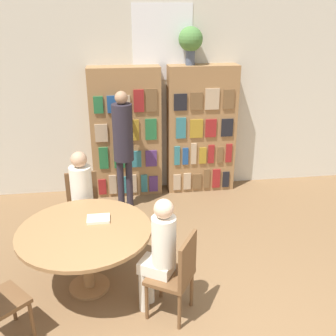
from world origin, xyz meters
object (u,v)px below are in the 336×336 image
chair_left_side (83,204)px  chair_far_side (177,272)px  flower_vase (191,41)px  librarian_standing (123,139)px  bookshelf_left (126,133)px  seated_reader_left (82,195)px  bookshelf_right (201,130)px  reading_table (85,238)px  seated_reader_right (159,250)px

chair_left_side → chair_far_side: (0.98, -1.55, 0.00)m
flower_vase → librarian_standing: flower_vase is taller
bookshelf_left → chair_far_side: (0.35, -2.88, -0.51)m
flower_vase → chair_far_side: size_ratio=0.61×
chair_left_side → seated_reader_left: bearing=90.0°
bookshelf_right → chair_far_side: (-0.85, -2.88, -0.51)m
flower_vase → bookshelf_right: bearing=-1.3°
seated_reader_left → librarian_standing: librarian_standing is taller
bookshelf_left → reading_table: (-0.53, -2.35, -0.38)m
bookshelf_right → chair_left_side: 2.31m
reading_table → chair_far_side: size_ratio=1.53×
bookshelf_left → seated_reader_left: 1.65m
seated_reader_right → chair_left_side: bearing=60.1°
flower_vase → seated_reader_left: size_ratio=0.44×
seated_reader_left → flower_vase: bearing=-142.0°
flower_vase → seated_reader_right: 3.35m
bookshelf_left → reading_table: 2.44m
chair_left_side → seated_reader_right: seated_reader_right is taller
reading_table → seated_reader_right: (0.72, -0.43, 0.07)m
seated_reader_left → librarian_standing: 1.20m
reading_table → seated_reader_left: bearing=95.1°
reading_table → seated_reader_right: bearing=-30.9°
bookshelf_right → chair_left_side: bookshelf_right is taller
flower_vase → seated_reader_left: (-1.61, -1.51, -1.66)m
chair_far_side → bookshelf_right: bearing=14.4°
chair_far_side → flower_vase: bearing=18.2°
bookshelf_left → seated_reader_left: size_ratio=1.61×
seated_reader_right → librarian_standing: (-0.25, 2.28, 0.38)m
reading_table → chair_left_side: bearing=95.1°
reading_table → bookshelf_left: bearing=77.2°
reading_table → seated_reader_right: size_ratio=1.10×
bookshelf_left → chair_left_side: bearing=-115.3°
bookshelf_right → seated_reader_left: bearing=-140.4°
bookshelf_left → seated_reader_left: bearing=-112.1°
librarian_standing → chair_left_side: bearing=-124.5°
chair_left_side → seated_reader_right: 1.68m
reading_table → seated_reader_right: 0.85m
reading_table → chair_far_side: (0.88, -0.53, -0.13)m
librarian_standing → seated_reader_left: bearing=-118.8°
chair_left_side → librarian_standing: bearing=-129.6°
flower_vase → seated_reader_right: bearing=-106.1°
flower_vase → chair_far_side: 3.50m
seated_reader_left → chair_far_side: bearing=119.8°
bookshelf_right → flower_vase: size_ratio=3.70×
flower_vase → chair_far_side: flower_vase is taller
chair_far_side → librarian_standing: size_ratio=0.51×
seated_reader_left → seated_reader_right: seated_reader_left is taller
chair_far_side → librarian_standing: (-0.41, 2.38, 0.58)m
bookshelf_right → chair_far_side: 3.04m
flower_vase → seated_reader_left: bearing=-136.8°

